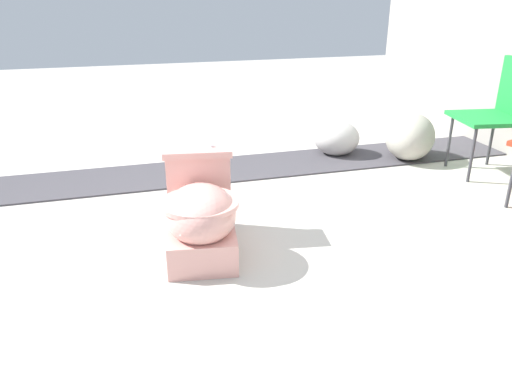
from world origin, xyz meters
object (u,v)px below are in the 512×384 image
object	(u,v)px
boulder_near	(337,138)
boulder_far	(410,137)
toilet	(200,212)
folding_chair_left	(503,105)

from	to	relation	value
boulder_near	boulder_far	distance (m)	0.58
toilet	boulder_near	size ratio (longest dim) A/B	1.81
folding_chair_left	boulder_near	world-z (taller)	folding_chair_left
folding_chair_left	boulder_near	xyz separation A→B (m)	(-0.71, -0.95, -0.37)
toilet	boulder_near	distance (m)	1.89
toilet	boulder_far	xyz separation A→B (m)	(-1.05, 1.88, -0.03)
folding_chair_left	boulder_far	distance (m)	0.70
toilet	boulder_far	bearing A→B (deg)	127.47
toilet	folding_chair_left	distance (m)	2.40
boulder_far	folding_chair_left	bearing A→B (deg)	43.89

